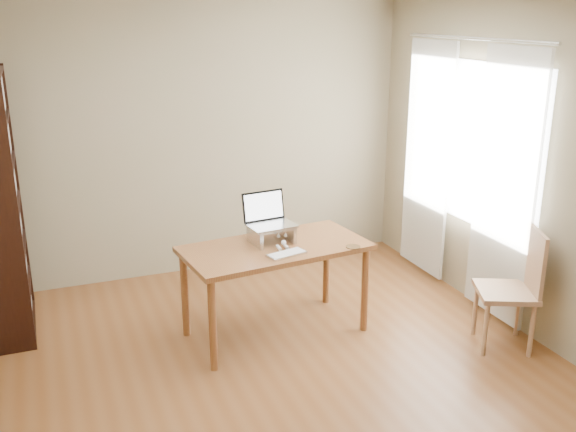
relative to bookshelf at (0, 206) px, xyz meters
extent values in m
cube|color=brown|center=(1.83, -1.55, -1.06)|extent=(4.00, 4.50, 0.02)
cube|color=#847B59|center=(1.83, 0.71, 0.25)|extent=(4.00, 0.02, 2.60)
cube|color=#847B59|center=(1.83, -3.81, 0.25)|extent=(4.00, 0.02, 2.60)
cube|color=#847B59|center=(3.84, -1.55, 0.25)|extent=(0.02, 4.50, 2.60)
cube|color=white|center=(3.81, -0.75, 0.35)|extent=(0.01, 1.80, 1.40)
cube|color=black|center=(-0.01, 0.43, 0.00)|extent=(0.30, 0.04, 2.10)
cube|color=black|center=(-0.01, 0.00, -1.02)|extent=(0.30, 0.84, 0.02)
cube|color=black|center=(0.02, 0.00, -0.85)|extent=(0.20, 0.78, 0.28)
cube|color=black|center=(-0.01, 0.00, -0.68)|extent=(0.30, 0.84, 0.03)
cube|color=black|center=(0.02, 0.00, -0.51)|extent=(0.20, 0.78, 0.28)
cube|color=black|center=(-0.01, 0.00, -0.34)|extent=(0.30, 0.84, 0.02)
cube|color=black|center=(0.02, 0.00, -0.17)|extent=(0.20, 0.78, 0.28)
cube|color=black|center=(0.02, 0.00, 0.17)|extent=(0.20, 0.78, 0.28)
cube|color=white|center=(3.75, -1.30, 0.10)|extent=(0.03, 0.70, 2.20)
cube|color=white|center=(3.75, -0.20, 0.10)|extent=(0.03, 0.70, 2.20)
cylinder|color=silver|center=(3.75, -0.75, 1.23)|extent=(0.03, 1.90, 0.03)
cube|color=brown|center=(1.96, -0.86, -0.32)|extent=(1.50, 0.87, 0.04)
cylinder|color=brown|center=(1.30, -0.56, -0.70)|extent=(0.06, 0.06, 0.71)
cylinder|color=brown|center=(2.62, -0.56, -0.70)|extent=(0.06, 0.06, 0.71)
cylinder|color=brown|center=(1.30, -1.16, -0.70)|extent=(0.06, 0.06, 0.71)
cylinder|color=brown|center=(2.62, -1.16, -0.70)|extent=(0.06, 0.06, 0.71)
cube|color=silver|center=(1.81, -0.78, -0.24)|extent=(0.03, 0.25, 0.12)
cube|color=silver|center=(2.10, -0.78, -0.24)|extent=(0.03, 0.25, 0.12)
cube|color=silver|center=(1.96, -0.78, -0.17)|extent=(0.32, 0.25, 0.01)
cube|color=silver|center=(1.96, -0.78, -0.16)|extent=(0.38, 0.29, 0.02)
cube|color=black|center=(1.96, -0.64, -0.04)|extent=(0.36, 0.09, 0.24)
cube|color=white|center=(1.96, -0.64, -0.04)|extent=(0.33, 0.08, 0.21)
cube|color=silver|center=(1.97, -1.08, -0.29)|extent=(0.32, 0.20, 0.02)
cube|color=silver|center=(1.97, -1.08, -0.28)|extent=(0.30, 0.17, 0.00)
cylinder|color=#53361C|center=(2.51, -1.11, -0.30)|extent=(0.11, 0.11, 0.01)
ellipsoid|color=#4F493E|center=(2.00, -0.75, -0.24)|extent=(0.15, 0.34, 0.12)
ellipsoid|color=#4F493E|center=(2.00, -0.64, -0.25)|extent=(0.13, 0.14, 0.11)
ellipsoid|color=#4F493E|center=(2.00, -0.94, -0.22)|extent=(0.09, 0.09, 0.08)
ellipsoid|color=silver|center=(2.00, -0.90, -0.26)|extent=(0.08, 0.08, 0.07)
sphere|color=silver|center=(2.00, -0.98, -0.24)|extent=(0.04, 0.04, 0.04)
cone|color=#4F493E|center=(1.97, -0.94, -0.19)|extent=(0.03, 0.04, 0.04)
cone|color=#4F493E|center=(2.03, -0.94, -0.19)|extent=(0.03, 0.04, 0.04)
cylinder|color=silver|center=(1.97, -0.95, -0.29)|extent=(0.03, 0.08, 0.03)
cylinder|color=silver|center=(2.03, -0.95, -0.29)|extent=(0.03, 0.08, 0.03)
cylinder|color=#4F493E|center=(2.09, -0.62, -0.28)|extent=(0.12, 0.18, 0.03)
cube|color=tan|center=(3.52, -1.71, -0.60)|extent=(0.56, 0.56, 0.04)
cylinder|color=tan|center=(3.35, -1.88, -0.82)|extent=(0.04, 0.04, 0.45)
cylinder|color=tan|center=(3.69, -1.88, -0.82)|extent=(0.04, 0.04, 0.45)
cylinder|color=tan|center=(3.35, -1.54, -0.82)|extent=(0.04, 0.04, 0.45)
cylinder|color=tan|center=(3.69, -1.54, -0.82)|extent=(0.04, 0.04, 0.45)
cube|color=tan|center=(3.71, -1.71, -0.35)|extent=(0.19, 0.38, 0.50)
camera|label=1|loc=(0.33, -5.25, 1.45)|focal=40.00mm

